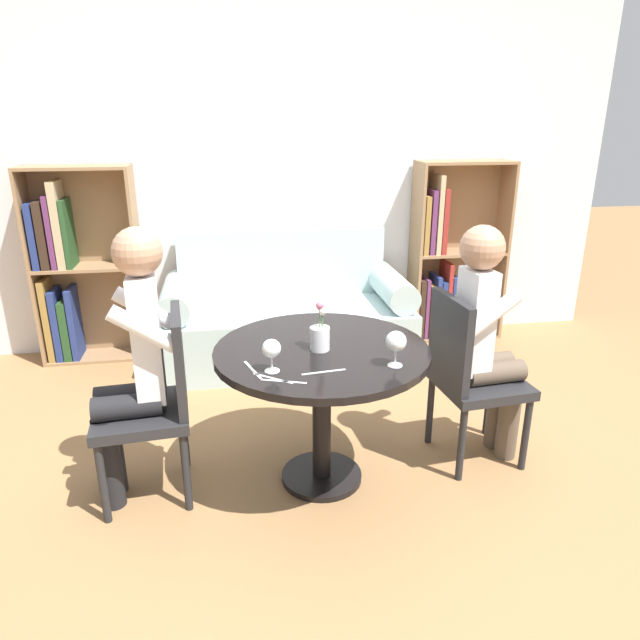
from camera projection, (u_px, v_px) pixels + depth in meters
The scene contains 17 objects.
ground_plane at pixel (322, 478), 2.86m from camera, with size 16.00×16.00×0.00m, color olive.
back_wall at pixel (278, 168), 4.23m from camera, with size 5.20×0.05×2.70m.
round_table at pixel (322, 373), 2.67m from camera, with size 1.00×1.00×0.71m.
couch at pixel (287, 318), 4.19m from camera, with size 1.76×0.80×0.92m.
bookshelf_left at pixel (74, 270), 4.09m from camera, with size 0.73×0.28×1.40m.
bookshelf_right at pixel (446, 262), 4.54m from camera, with size 0.73×0.28×1.40m.
chair_left at pixel (156, 398), 2.61m from camera, with size 0.45×0.45×0.90m.
chair_right at pixel (468, 372), 2.88m from camera, with size 0.46×0.46×0.90m.
person_left at pixel (132, 361), 2.52m from camera, with size 0.43×0.36×1.29m.
person_right at pixel (487, 337), 2.84m from camera, with size 0.44×0.37×1.24m.
wine_glass_left at pixel (271, 349), 2.35m from camera, with size 0.08×0.08×0.14m.
wine_glass_right at pixel (396, 342), 2.40m from camera, with size 0.09×0.09×0.16m.
flower_vase at pixel (320, 334), 2.58m from camera, with size 0.09×0.09×0.23m.
knife_left_setting at pixel (324, 372), 2.38m from camera, with size 0.19×0.03×0.00m.
fork_left_setting at pixel (273, 378), 2.32m from camera, with size 0.16×0.13×0.00m.
knife_right_setting at pixel (284, 381), 2.29m from camera, with size 0.18×0.07×0.00m.
fork_right_setting at pixel (253, 370), 2.40m from camera, with size 0.07×0.18×0.00m.
Camera 1 is at (-0.41, -2.39, 1.72)m, focal length 32.00 mm.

